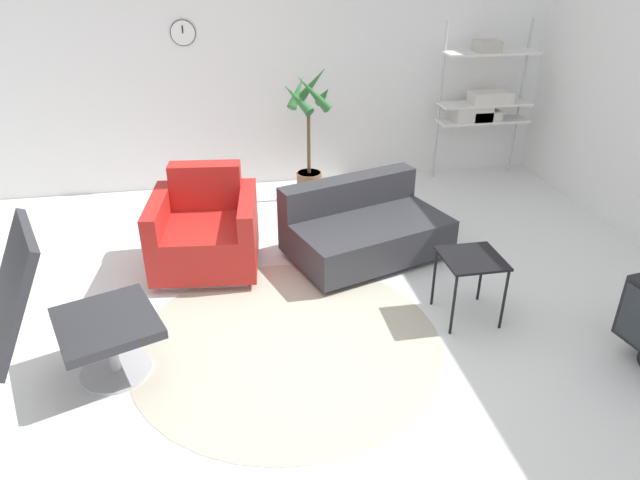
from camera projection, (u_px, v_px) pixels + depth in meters
name	position (u px, v px, depth m)	size (l,w,h in m)	color
ground_plane	(292.00, 326.00, 4.03)	(12.00, 12.00, 0.00)	white
wall_back	(251.00, 53.00, 5.82)	(12.00, 0.09, 2.80)	white
round_rug	(287.00, 342.00, 3.86)	(2.09, 2.09, 0.01)	#BCB29E
lounge_chair	(33.00, 293.00, 3.12)	(1.12, 0.88, 1.19)	#BCBCC1
armchair_red	(206.00, 233.00, 4.65)	(0.91, 0.89, 0.80)	silver
couch_low	(364.00, 230.00, 4.86)	(1.47, 1.18, 0.62)	black
side_table	(471.00, 264.00, 3.94)	(0.41, 0.41, 0.49)	black
potted_plant	(309.00, 141.00, 5.75)	(0.52, 0.53, 1.36)	brown
shelf_unit	(483.00, 97.00, 6.14)	(1.00, 0.28, 1.71)	#BCBCC1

